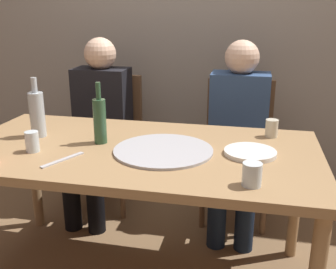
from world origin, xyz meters
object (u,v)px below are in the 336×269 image
Objects in this scene: plate_stack at (250,152)px; table_knife at (63,160)px; wine_bottle at (37,113)px; chair_left at (107,132)px; dining_table at (137,161)px; pizza_tray at (163,150)px; tumbler_far at (32,142)px; wine_glass at (272,128)px; tumbler_near at (252,174)px; guest_in_sweater at (98,120)px; chair_right at (238,140)px; guest_in_beanie at (237,128)px; beer_bottle at (100,120)px.

table_knife is at bearing -162.77° from plate_stack.
wine_bottle is 0.85m from chair_left.
pizza_tray reaches higher than dining_table.
tumbler_far is at bearing -67.25° from wine_bottle.
tumbler_far is (-0.58, -0.12, 0.04)m from pizza_tray.
pizza_tray is at bearing -146.09° from wine_glass.
wine_glass is at bearing 25.58° from dining_table.
tumbler_near is 1.55m from chair_left.
guest_in_sweater is at bearing 146.08° from plate_stack.
chair_right is at bearing -180.00° from chair_left.
tumbler_far is 1.05× the size of wine_glass.
pizza_tray is 0.39× the size of guest_in_beanie.
chair_right reaches higher than dining_table.
dining_table is 5.64× the size of wine_bottle.
guest_in_beanie is (0.89, 0.84, -0.13)m from tumbler_far.
tumbler_far is at bearing 91.76° from guest_in_sweater.
wine_glass is (0.49, 0.33, 0.04)m from pizza_tray.
dining_table is 0.48m from tumbler_far.
chair_right is at bearing 48.18° from tumbler_far.
dining_table is at bearing 150.04° from tumbler_near.
plate_stack is at bearing 97.11° from guest_in_beanie.
beer_bottle is 0.33× the size of chair_right.
plate_stack is at bearing 1.79° from dining_table.
chair_left is (-1.01, 1.15, -0.26)m from tumbler_near.
pizza_tray is at bearing 66.92° from guest_in_beanie.
guest_in_beanie is at bearing 115.21° from wine_glass.
chair_right reaches higher than tumbler_near.
tumbler_far is at bearing 43.43° from guest_in_beanie.
beer_bottle is at bearing 46.38° from guest_in_beanie.
tumbler_far is 0.10× the size of chair_right.
guest_in_beanie is at bearing 90.00° from chair_right.
beer_bottle is at bearing 113.29° from guest_in_sweater.
plate_stack reaches higher than table_knife.
plate_stack is at bearing 9.91° from tumbler_far.
dining_table is at bearing -24.06° from table_knife.
chair_right is at bearing 108.70° from wine_glass.
dining_table is at bearing -6.10° from wine_bottle.
dining_table is 0.83m from guest_in_sweater.
beer_bottle is (-0.32, 0.06, 0.11)m from pizza_tray.
wine_glass is at bearing 33.91° from pizza_tray.
pizza_tray is at bearing 12.10° from tumbler_far.
beer_bottle is at bearing 109.30° from chair_left.
wine_bottle is at bearing 172.76° from pizza_tray.
tumbler_near is (0.72, -0.34, -0.07)m from beer_bottle.
wine_glass is (1.07, 0.45, -0.00)m from tumbler_far.
dining_table is at bearing 124.41° from guest_in_sweater.
table_knife is (-0.07, -0.25, -0.11)m from beer_bottle.
table_knife is at bearing 174.14° from tumbler_near.
table_knife is (0.27, -0.28, -0.12)m from wine_bottle.
plate_stack is at bearing -0.84° from beer_bottle.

